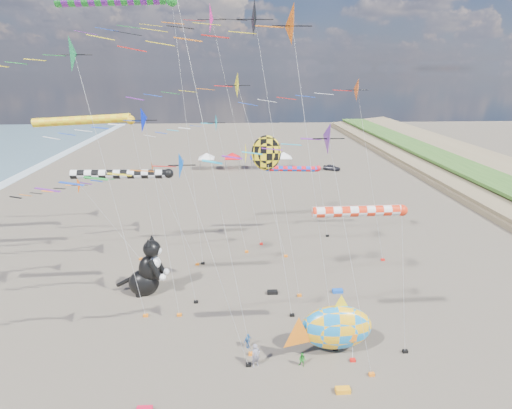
{
  "coord_description": "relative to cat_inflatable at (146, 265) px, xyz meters",
  "views": [
    {
      "loc": [
        -0.74,
        -16.38,
        18.71
      ],
      "look_at": [
        0.87,
        12.0,
        9.0
      ],
      "focal_mm": 28.0,
      "sensor_mm": 36.0,
      "label": 1
    }
  ],
  "objects": [
    {
      "name": "delta_kite_4",
      "position": [
        4.66,
        7.59,
        10.8
      ],
      "size": [
        9.84,
        1.9,
        14.8
      ],
      "color": "#0F9CB5",
      "rests_on": "ground"
    },
    {
      "name": "delta_kite_11",
      "position": [
        7.42,
        6.31,
        14.34
      ],
      "size": [
        14.52,
        2.59,
        18.6
      ],
      "color": "yellow",
      "rests_on": "ground"
    },
    {
      "name": "delta_kite_1",
      "position": [
        17.92,
        4.89,
        13.96
      ],
      "size": [
        13.36,
        2.22,
        18.11
      ],
      "color": "#DC5616",
      "rests_on": "ground"
    },
    {
      "name": "windsock_4",
      "position": [
        15.52,
        -8.97,
        7.78
      ],
      "size": [
        7.16,
        0.7,
        10.9
      ],
      "color": "red",
      "rests_on": "ground"
    },
    {
      "name": "delta_kite_3",
      "position": [
        8.71,
        -1.38,
        19.01
      ],
      "size": [
        14.31,
        2.79,
        23.35
      ],
      "color": "black",
      "rests_on": "ground"
    },
    {
      "name": "delta_kite_6",
      "position": [
        -7.33,
        6.47,
        4.81
      ],
      "size": [
        10.7,
        1.79,
        8.77
      ],
      "color": "#FF5A07",
      "rests_on": "ground"
    },
    {
      "name": "kite_bag_0",
      "position": [
        10.91,
        -0.83,
        -2.54
      ],
      "size": [
        0.9,
        0.44,
        0.3
      ],
      "primitive_type": "cube",
      "color": "black",
      "rests_on": "ground"
    },
    {
      "name": "delta_kite_9",
      "position": [
        12.87,
        -11.0,
        12.26
      ],
      "size": [
        8.82,
        1.88,
        16.25
      ],
      "color": "#651F97",
      "rests_on": "ground"
    },
    {
      "name": "windsock_1",
      "position": [
        14.47,
        11.35,
        5.48
      ],
      "size": [
        7.57,
        0.63,
        8.55
      ],
      "color": "red",
      "rests_on": "ground"
    },
    {
      "name": "angelfish_kite",
      "position": [
        9.95,
        -2.28,
        10.01
      ],
      "size": [
        3.74,
        3.02,
        14.12
      ],
      "color": "yellow",
      "rests_on": "ground"
    },
    {
      "name": "delta_kite_0",
      "position": [
        -2.94,
        -3.65,
        16.72
      ],
      "size": [
        10.87,
        2.56,
        20.94
      ],
      "color": "#1A7C44",
      "rests_on": "ground"
    },
    {
      "name": "windsock_3",
      "position": [
        -0.31,
        -1.9,
        8.51
      ],
      "size": [
        8.77,
        0.73,
        11.63
      ],
      "color": "black",
      "rests_on": "ground"
    },
    {
      "name": "parked_car",
      "position": [
        26.68,
        43.13,
        -2.13
      ],
      "size": [
        3.5,
        2.75,
        1.12
      ],
      "primitive_type": "imported",
      "rotation": [
        0.0,
        0.0,
        1.06
      ],
      "color": "#26262D",
      "rests_on": "ground"
    },
    {
      "name": "tent_row",
      "position": [
        9.98,
        45.13,
        0.46
      ],
      "size": [
        19.2,
        4.2,
        3.8
      ],
      "color": "white",
      "rests_on": "ground"
    },
    {
      "name": "fish_inflatable",
      "position": [
        14.44,
        -8.63,
        -0.66
      ],
      "size": [
        6.61,
        3.16,
        4.53
      ],
      "color": "#1583D0",
      "rests_on": "ground"
    },
    {
      "name": "person_adult",
      "position": [
        8.95,
        -9.71,
        -1.84
      ],
      "size": [
        0.73,
        0.64,
        1.7
      ],
      "primitive_type": "imported",
      "rotation": [
        0.0,
        0.0,
        0.45
      ],
      "color": "gray",
      "rests_on": "ground"
    },
    {
      "name": "cat_inflatable",
      "position": [
        0.0,
        0.0,
        0.0
      ],
      "size": [
        4.23,
        2.56,
        5.38
      ],
      "primitive_type": null,
      "rotation": [
        0.0,
        0.0,
        -0.15
      ],
      "color": "black",
      "rests_on": "ground"
    },
    {
      "name": "delta_kite_2",
      "position": [
        3.83,
        -9.69,
        10.81
      ],
      "size": [
        10.11,
        1.59,
        14.76
      ],
      "color": "#074DBE",
      "rests_on": "ground"
    },
    {
      "name": "delta_kite_10",
      "position": [
        5.17,
        9.53,
        20.14
      ],
      "size": [
        16.44,
        2.94,
        24.55
      ],
      "color": "#DB1B83",
      "rests_on": "ground"
    },
    {
      "name": "child_green",
      "position": [
        12.01,
        -9.9,
        -2.18
      ],
      "size": [
        0.62,
        0.57,
        1.02
      ],
      "primitive_type": "imported",
      "rotation": [
        0.0,
        0.0,
        -0.48
      ],
      "color": "#218B26",
      "rests_on": "ground"
    },
    {
      "name": "kite_bag_2",
      "position": [
        14.12,
        -12.26,
        -2.54
      ],
      "size": [
        0.9,
        0.44,
        0.3
      ],
      "primitive_type": "cube",
      "color": "#FFA115",
      "rests_on": "ground"
    },
    {
      "name": "delta_kite_5",
      "position": [
        0.04,
        -3.71,
        12.32
      ],
      "size": [
        8.81,
        1.93,
        16.33
      ],
      "color": "#041ACE",
      "rests_on": "ground"
    },
    {
      "name": "windsock_0",
      "position": [
        -5.08,
        5.07,
        11.66
      ],
      "size": [
        10.03,
        0.8,
        14.81
      ],
      "color": "yellow",
      "rests_on": "ground"
    },
    {
      "name": "delta_kite_12",
      "position": [
        0.6,
        4.96,
        6.96
      ],
      "size": [
        8.85,
        1.99,
        10.96
      ],
      "color": "orange",
      "rests_on": "ground"
    },
    {
      "name": "kite_bag_3",
      "position": [
        16.66,
        -0.95,
        -2.54
      ],
      "size": [
        0.9,
        0.44,
        0.3
      ],
      "primitive_type": "cube",
      "color": "blue",
      "rests_on": "ground"
    },
    {
      "name": "windsock_2",
      "position": [
        -1.15,
        5.14,
        21.22
      ],
      "size": [
        10.85,
        0.97,
        24.46
      ],
      "color": "#1A8F25",
      "rests_on": "ground"
    },
    {
      "name": "delta_kite_8",
      "position": [
        9.37,
        -8.4,
        17.93
      ],
      "size": [
        12.88,
        2.36,
        22.1
      ],
      "color": "#DE5606",
      "rests_on": "ground"
    },
    {
      "name": "child_blue",
      "position": [
        8.5,
        -7.8,
        -2.13
      ],
      "size": [
        0.68,
        0.62,
        1.11
      ],
      "primitive_type": "imported",
      "rotation": [
        0.0,
        0.0,
        0.68
      ],
      "color": "#215DA9",
      "rests_on": "ground"
    }
  ]
}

